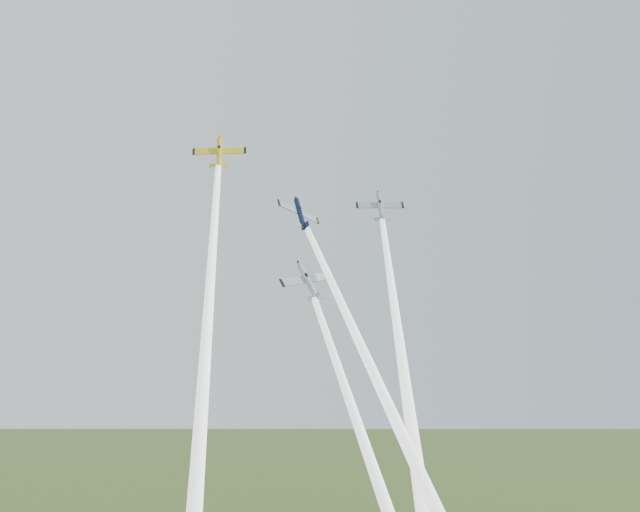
{
  "coord_description": "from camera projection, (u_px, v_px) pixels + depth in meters",
  "views": [
    {
      "loc": [
        -39.13,
        -121.01,
        74.93
      ],
      "look_at": [
        0.0,
        -6.0,
        92.0
      ],
      "focal_mm": 45.0,
      "sensor_mm": 36.0,
      "label": 1
    }
  ],
  "objects": [
    {
      "name": "smoke_trail_silver_right",
      "position": [
        402.0,
        357.0,
        118.98
      ],
      "size": [
        9.85,
        32.66,
        48.53
      ],
      "primitive_type": null,
      "rotation": [
        -0.58,
        0.0,
        -0.24
      ],
      "color": "white"
    },
    {
      "name": "smoke_trail_yellow",
      "position": [
        204.0,
        376.0,
        98.91
      ],
      "size": [
        13.44,
        43.09,
        65.11
      ],
      "primitive_type": null,
      "rotation": [
        -0.58,
        0.0,
        -0.26
      ],
      "color": "white"
    },
    {
      "name": "smoke_trail_silver_low",
      "position": [
        379.0,
        486.0,
        99.09
      ],
      "size": [
        8.92,
        33.79,
        50.01
      ],
      "primitive_type": null,
      "rotation": [
        -0.58,
        0.0,
        0.2
      ],
      "color": "white"
    },
    {
      "name": "plane_silver_low",
      "position": [
        308.0,
        281.0,
        118.15
      ],
      "size": [
        10.61,
        7.14,
        9.34
      ],
      "primitive_type": null,
      "rotation": [
        0.99,
        -0.19,
        0.2
      ],
      "color": "#B1B8C0"
    },
    {
      "name": "plane_navy",
      "position": [
        300.0,
        214.0,
        125.03
      ],
      "size": [
        8.19,
        8.7,
        9.35
      ],
      "primitive_type": null,
      "rotation": [
        0.99,
        0.24,
        0.37
      ],
      "color": "#0C1736"
    },
    {
      "name": "plane_yellow",
      "position": [
        219.0,
        153.0,
        126.33
      ],
      "size": [
        9.43,
        7.83,
        8.13
      ],
      "primitive_type": null,
      "rotation": [
        0.99,
        -0.04,
        -0.26
      ],
      "color": "yellow"
    },
    {
      "name": "plane_silver_right",
      "position": [
        380.0,
        207.0,
        139.81
      ],
      "size": [
        9.46,
        7.59,
        7.91
      ],
      "primitive_type": null,
      "rotation": [
        0.99,
        -0.02,
        -0.24
      ],
      "color": "#A3A9B0"
    },
    {
      "name": "smoke_trail_navy",
      "position": [
        392.0,
        412.0,
        106.02
      ],
      "size": [
        15.58,
        35.74,
        55.23
      ],
      "primitive_type": null,
      "rotation": [
        -0.58,
        0.0,
        0.37
      ],
      "color": "white"
    }
  ]
}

